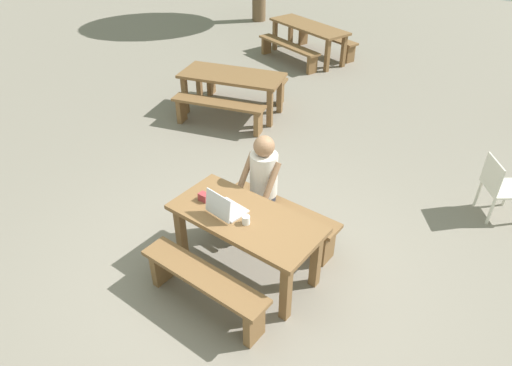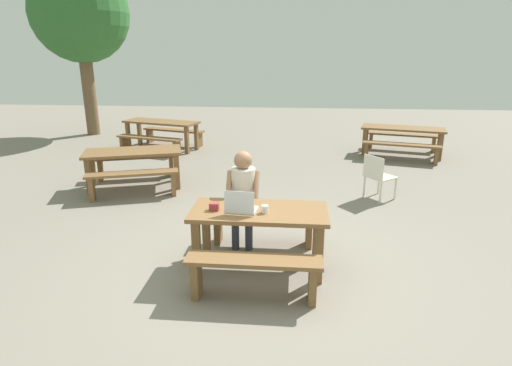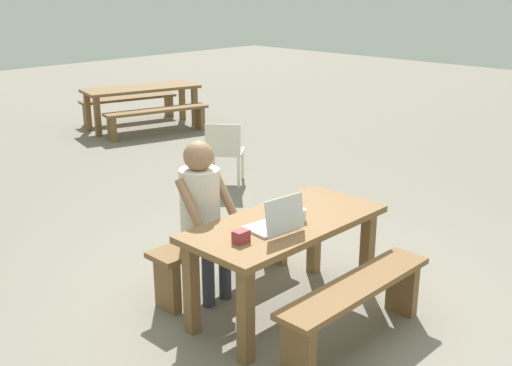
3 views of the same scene
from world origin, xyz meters
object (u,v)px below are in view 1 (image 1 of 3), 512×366
picnic_table_distant (232,80)px  plastic_chair (499,186)px  picnic_table_front (246,226)px  picnic_table_rear (309,30)px  small_pouch (204,197)px  coffee_mug (246,220)px  laptop (225,208)px  person_seated (262,178)px

picnic_table_distant → plastic_chair: bearing=-21.5°
picnic_table_front → plastic_chair: 3.27m
picnic_table_front → picnic_table_rear: picnic_table_front is taller
small_pouch → coffee_mug: coffee_mug is taller
picnic_table_front → picnic_table_distant: (-2.66, 2.97, -0.02)m
picnic_table_distant → laptop: bearing=-69.0°
small_pouch → picnic_table_rear: small_pouch is taller
coffee_mug → plastic_chair: (1.80, 2.76, -0.37)m
picnic_table_front → coffee_mug: 0.21m
laptop → person_seated: (-0.06, 0.72, -0.05)m
small_pouch → laptop: bearing=-6.2°
small_pouch → plastic_chair: bearing=48.7°
picnic_table_front → laptop: bearing=-155.8°
picnic_table_rear → picnic_table_distant: bearing=-65.6°
plastic_chair → small_pouch: bearing=100.7°
small_pouch → person_seated: size_ratio=0.08×
picnic_table_front → picnic_table_distant: picnic_table_front is taller
picnic_table_front → person_seated: 0.70m
laptop → coffee_mug: (0.28, 0.00, -0.02)m
small_pouch → picnic_table_distant: (-2.13, 3.02, -0.19)m
coffee_mug → plastic_chair: bearing=56.9°
laptop → coffee_mug: size_ratio=4.14×
person_seated → coffee_mug: bearing=-64.8°
laptop → picnic_table_distant: laptop is taller
small_pouch → picnic_table_rear: bearing=112.5°
plastic_chair → picnic_table_rear: bearing=16.5°
picnic_table_front → coffee_mug: (0.07, -0.09, 0.18)m
laptop → picnic_table_rear: (-2.93, 6.34, -0.19)m
coffee_mug → picnic_table_distant: 4.10m
coffee_mug → person_seated: (-0.34, 0.72, -0.03)m
picnic_table_distant → picnic_table_front: bearing=-65.9°
coffee_mug → plastic_chair: coffee_mug is taller
picnic_table_rear → picnic_table_front: bearing=-47.2°
coffee_mug → small_pouch: bearing=177.1°
picnic_table_front → picnic_table_rear: bearing=116.6°
picnic_table_front → picnic_table_distant: bearing=131.9°
laptop → small_pouch: laptop is taller
picnic_table_front → person_seated: person_seated is taller
coffee_mug → picnic_table_rear: (-3.20, 6.33, -0.17)m
small_pouch → picnic_table_distant: bearing=125.2°
picnic_table_front → picnic_table_rear: size_ratio=0.75×
person_seated → laptop: bearing=-85.0°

